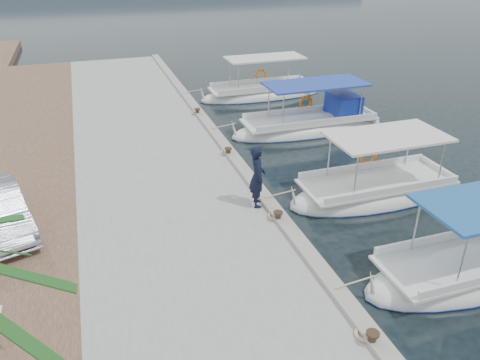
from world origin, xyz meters
name	(u,v)px	position (x,y,z in m)	size (l,w,h in m)	color
ground	(310,262)	(0.00, 0.00, 0.00)	(400.00, 400.00, 0.00)	black
concrete_quay	(168,189)	(-3.00, 5.00, 0.25)	(6.00, 40.00, 0.50)	gray
quay_curb	(244,170)	(-0.22, 5.00, 0.56)	(0.44, 40.00, 0.12)	gray
cobblestone_strip	(11,213)	(-8.00, 5.00, 0.25)	(4.00, 40.00, 0.50)	brown
fishing_caique_b	(475,271)	(3.92, -1.86, 0.12)	(6.67, 2.24, 2.83)	silver
fishing_caique_c	(375,192)	(3.82, 2.72, 0.12)	(6.47, 2.36, 2.83)	silver
fishing_caique_d	(311,126)	(4.52, 9.19, 0.19)	(7.65, 2.30, 2.83)	silver
fishing_caique_e	(261,95)	(4.17, 14.84, 0.12)	(7.16, 2.10, 2.83)	silver
mooring_bollards	(278,216)	(-0.35, 1.50, 0.69)	(0.28, 20.28, 0.33)	black
fisherman	(257,176)	(-0.60, 2.63, 1.49)	(0.72, 0.47, 1.98)	black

